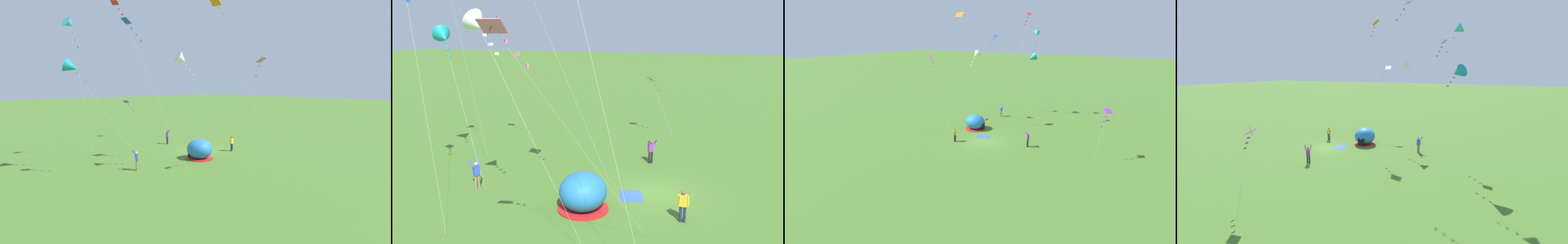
{
  "view_description": "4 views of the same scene",
  "coord_description": "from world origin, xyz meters",
  "views": [
    {
      "loc": [
        -26.55,
        23.88,
        7.68
      ],
      "look_at": [
        -1.55,
        2.18,
        3.61
      ],
      "focal_mm": 28.0,
      "sensor_mm": 36.0,
      "label": 1
    },
    {
      "loc": [
        -21.45,
        -3.37,
        9.55
      ],
      "look_at": [
        2.52,
        5.02,
        3.44
      ],
      "focal_mm": 35.0,
      "sensor_mm": 36.0,
      "label": 2
    },
    {
      "loc": [
        15.23,
        -26.35,
        12.77
      ],
      "look_at": [
        -1.22,
        0.96,
        2.02
      ],
      "focal_mm": 24.0,
      "sensor_mm": 36.0,
      "label": 3
    },
    {
      "loc": [
        25.65,
        17.61,
        9.46
      ],
      "look_at": [
        -0.66,
        5.58,
        3.59
      ],
      "focal_mm": 24.0,
      "sensor_mm": 36.0,
      "label": 4
    }
  ],
  "objects": [
    {
      "name": "kite_white",
      "position": [
        -5.87,
        7.52,
        9.84
      ],
      "size": [
        2.31,
        6.71,
        10.55
      ],
      "color": "silver",
      "rests_on": "ground"
    },
    {
      "name": "kite_purple",
      "position": [
        13.15,
        2.46,
        4.96
      ],
      "size": [
        1.05,
        2.92,
        5.57
      ],
      "color": "silver",
      "rests_on": "ground"
    },
    {
      "name": "person_strolling",
      "position": [
        -3.09,
        -2.06,
        0.96
      ],
      "size": [
        0.25,
        0.59,
        1.72
      ],
      "color": "#1E2347",
      "rests_on": "ground"
    },
    {
      "name": "picnic_blanket",
      "position": [
        -0.88,
        1.11,
        0.01
      ],
      "size": [
        2.0,
        1.73,
        0.01
      ],
      "primitive_type": "cube",
      "rotation": [
        0.0,
        0.0,
        0.29
      ],
      "color": "#3359A5",
      "rests_on": "ground"
    },
    {
      "name": "kite_red",
      "position": [
        1.12,
        9.54,
        14.61
      ],
      "size": [
        0.91,
        7.57,
        15.69
      ],
      "color": "silver",
      "rests_on": "ground"
    },
    {
      "name": "kite_orange",
      "position": [
        -6.08,
        3.43,
        14.75
      ],
      "size": [
        4.02,
        5.59,
        15.57
      ],
      "color": "silver",
      "rests_on": "ground"
    },
    {
      "name": "kite_cyan",
      "position": [
        0.83,
        14.42,
        12.85
      ],
      "size": [
        1.17,
        2.71,
        13.44
      ],
      "color": "silver",
      "rests_on": "ground"
    },
    {
      "name": "kite_blue",
      "position": [
        -5.43,
        12.03,
        11.84
      ],
      "size": [
        3.43,
        4.25,
        12.73
      ],
      "color": "silver",
      "rests_on": "ground"
    },
    {
      "name": "ground_plane",
      "position": [
        0.0,
        0.0,
        0.0
      ],
      "size": [
        300.0,
        300.0,
        0.0
      ],
      "primitive_type": "plane",
      "color": "#477028"
    },
    {
      "name": "kite_pink",
      "position": [
        -10.82,
        3.19,
        9.29
      ],
      "size": [
        6.49,
        4.39,
        9.99
      ],
      "color": "silver",
      "rests_on": "ground"
    },
    {
      "name": "kite_teal",
      "position": [
        0.25,
        14.61,
        9.17
      ],
      "size": [
        4.42,
        6.02,
        9.95
      ],
      "color": "silver",
      "rests_on": "ground"
    },
    {
      "name": "person_with_toddler",
      "position": [
        -2.91,
        10.39,
        1.0
      ],
      "size": [
        0.72,
        0.65,
        1.89
      ],
      "color": "#8C7251",
      "rests_on": "ground"
    },
    {
      "name": "popup_tent",
      "position": [
        -3.41,
        3.22,
        1.0
      ],
      "size": [
        2.81,
        2.81,
        2.1
      ],
      "color": "#2672BF",
      "rests_on": "ground"
    },
    {
      "name": "person_watching_sky",
      "position": [
        5.29,
        1.08,
        1.0
      ],
      "size": [
        0.67,
        0.72,
        1.89
      ],
      "color": "black",
      "rests_on": "ground"
    }
  ]
}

